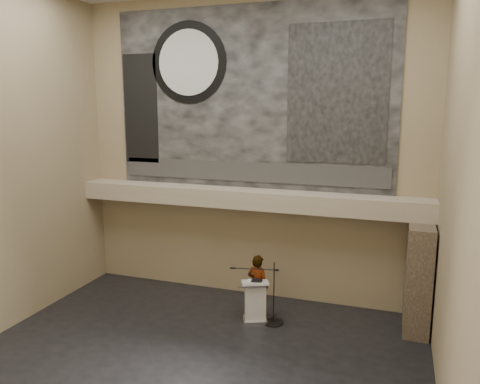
% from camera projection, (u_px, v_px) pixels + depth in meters
% --- Properties ---
extents(floor, '(10.00, 10.00, 0.00)m').
position_uv_depth(floor, '(193.00, 360.00, 10.27)').
color(floor, black).
rests_on(floor, ground).
extents(wall_back, '(10.00, 0.02, 8.50)m').
position_uv_depth(wall_back, '(249.00, 151.00, 13.20)').
color(wall_back, '#907C5B').
rests_on(wall_back, floor).
extents(wall_front, '(10.00, 0.02, 8.50)m').
position_uv_depth(wall_front, '(51.00, 210.00, 5.77)').
color(wall_front, '#907C5B').
rests_on(wall_front, floor).
extents(wall_right, '(0.02, 8.00, 8.50)m').
position_uv_depth(wall_right, '(458.00, 182.00, 7.89)').
color(wall_right, '#907C5B').
rests_on(wall_right, floor).
extents(soffit, '(10.00, 0.80, 0.50)m').
position_uv_depth(soffit, '(245.00, 198.00, 13.07)').
color(soffit, tan).
rests_on(soffit, wall_back).
extents(sprinkler_left, '(0.04, 0.04, 0.06)m').
position_uv_depth(sprinkler_left, '(192.00, 205.00, 13.59)').
color(sprinkler_left, '#B2893D').
rests_on(sprinkler_left, soffit).
extents(sprinkler_right, '(0.04, 0.04, 0.06)m').
position_uv_depth(sprinkler_right, '(311.00, 213.00, 12.47)').
color(sprinkler_right, '#B2893D').
rests_on(sprinkler_right, soffit).
extents(banner, '(8.00, 0.05, 5.00)m').
position_uv_depth(banner, '(249.00, 98.00, 12.91)').
color(banner, black).
rests_on(banner, wall_back).
extents(banner_text_strip, '(7.76, 0.02, 0.55)m').
position_uv_depth(banner_text_strip, '(248.00, 172.00, 13.25)').
color(banner_text_strip, '#2C2C2C').
rests_on(banner_text_strip, banner).
extents(banner_clock_rim, '(2.30, 0.02, 2.30)m').
position_uv_depth(banner_clock_rim, '(188.00, 63.00, 13.26)').
color(banner_clock_rim, black).
rests_on(banner_clock_rim, banner).
extents(banner_clock_face, '(1.84, 0.02, 1.84)m').
position_uv_depth(banner_clock_face, '(188.00, 63.00, 13.24)').
color(banner_clock_face, silver).
rests_on(banner_clock_face, banner).
extents(banner_building_print, '(2.60, 0.02, 3.60)m').
position_uv_depth(banner_building_print, '(337.00, 94.00, 12.09)').
color(banner_building_print, black).
rests_on(banner_building_print, banner).
extents(banner_brick_print, '(1.10, 0.02, 3.20)m').
position_uv_depth(banner_brick_print, '(141.00, 109.00, 14.01)').
color(banner_brick_print, black).
rests_on(banner_brick_print, banner).
extents(stone_pier, '(0.60, 1.40, 2.70)m').
position_uv_depth(stone_pier, '(418.00, 278.00, 11.47)').
color(stone_pier, '#413428').
rests_on(stone_pier, floor).
extents(lectern, '(0.81, 0.70, 1.13)m').
position_uv_depth(lectern, '(255.00, 301.00, 12.01)').
color(lectern, silver).
rests_on(lectern, floor).
extents(binder, '(0.30, 0.25, 0.04)m').
position_uv_depth(binder, '(257.00, 281.00, 11.88)').
color(binder, black).
rests_on(binder, lectern).
extents(papers, '(0.27, 0.33, 0.00)m').
position_uv_depth(papers, '(251.00, 281.00, 11.90)').
color(papers, white).
rests_on(papers, lectern).
extents(speaker_person, '(0.69, 0.53, 1.67)m').
position_uv_depth(speaker_person, '(258.00, 285.00, 12.33)').
color(speaker_person, silver).
rests_on(speaker_person, floor).
extents(mic_stand, '(1.35, 0.52, 1.64)m').
position_uv_depth(mic_stand, '(272.00, 314.00, 11.99)').
color(mic_stand, black).
rests_on(mic_stand, floor).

